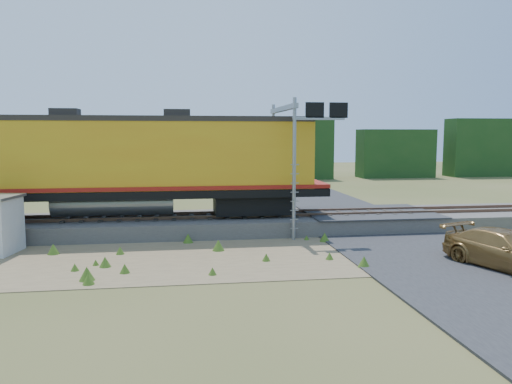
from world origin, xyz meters
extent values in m
plane|color=#475123|center=(0.00, 0.00, 0.00)|extent=(140.00, 140.00, 0.00)
cube|color=slate|center=(0.00, 6.00, 0.40)|extent=(70.00, 5.00, 0.80)
cube|color=brown|center=(0.00, 5.28, 0.88)|extent=(70.00, 0.10, 0.16)
cube|color=brown|center=(0.00, 6.72, 0.88)|extent=(70.00, 0.10, 0.16)
cube|color=#8C7754|center=(-2.00, 0.50, 0.01)|extent=(26.00, 8.00, 0.03)
cube|color=#38383A|center=(7.00, 6.00, 0.83)|extent=(7.00, 5.20, 0.06)
cube|color=#38383A|center=(7.00, 22.00, 0.04)|extent=(7.00, 24.00, 0.08)
cube|color=#1A3D16|center=(0.00, 38.00, 3.25)|extent=(36.00, 3.00, 6.50)
cube|color=black|center=(0.47, 6.00, 1.45)|extent=(3.95, 2.52, 0.99)
cube|color=black|center=(-6.65, 6.00, 2.14)|extent=(21.92, 3.29, 0.39)
cylinder|color=gray|center=(-6.65, 6.00, 1.62)|extent=(6.03, 1.32, 1.32)
cube|color=gold|center=(-6.65, 6.00, 4.04)|extent=(20.28, 3.18, 3.40)
cube|color=maroon|center=(-6.65, 6.00, 2.47)|extent=(21.92, 3.34, 0.20)
cube|color=#28231E|center=(-6.65, 6.00, 5.87)|extent=(20.28, 3.23, 0.26)
cube|color=#28231E|center=(-8.85, 6.00, 6.12)|extent=(1.32, 1.10, 0.49)
cube|color=#28231E|center=(-3.37, 6.00, 6.12)|extent=(1.32, 1.10, 0.49)
cylinder|color=gray|center=(2.15, 3.20, 3.42)|extent=(0.18, 0.18, 6.83)
cylinder|color=gray|center=(2.15, 8.80, 3.42)|extent=(0.18, 0.18, 6.83)
cube|color=gray|center=(2.15, 6.00, 6.44)|extent=(0.24, 6.20, 0.24)
cube|color=gray|center=(3.32, 3.20, 5.86)|extent=(2.54, 0.15, 0.15)
cube|color=black|center=(3.12, 3.20, 6.25)|extent=(0.88, 0.15, 0.73)
cube|color=black|center=(4.30, 3.20, 6.25)|extent=(0.88, 0.15, 0.73)
imported|color=olive|center=(8.99, -3.19, 0.74)|extent=(3.64, 5.47, 1.47)
camera|label=1|loc=(-3.08, -20.06, 5.06)|focal=35.00mm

